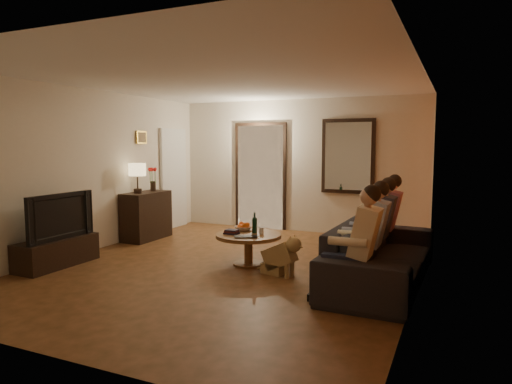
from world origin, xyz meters
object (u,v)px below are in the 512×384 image
at_px(dresser, 146,216).
at_px(laptop, 246,237).
at_px(person_c, 378,231).
at_px(person_b, 369,239).
at_px(tv, 55,216).
at_px(person_a, 359,250).
at_px(person_d, 385,223).
at_px(tv_stand, 57,252).
at_px(coffee_table, 249,249).
at_px(dog, 279,254).
at_px(table_lamp, 137,178).
at_px(wine_bottle, 255,222).
at_px(sofa, 381,253).
at_px(bowl, 244,228).

bearing_deg(dresser, laptop, -24.14).
height_order(person_c, laptop, person_c).
bearing_deg(person_b, tv, -169.59).
bearing_deg(dresser, person_c, -8.81).
height_order(person_a, person_d, same).
height_order(tv_stand, person_c, person_c).
bearing_deg(coffee_table, tv, -154.67).
xyz_separation_m(person_a, person_b, (0.00, 0.60, 0.00)).
xyz_separation_m(tv, person_d, (4.23, 1.98, -0.12)).
distance_m(tv, dog, 3.20).
distance_m(person_b, person_c, 0.60).
distance_m(table_lamp, tv_stand, 2.04).
xyz_separation_m(table_lamp, person_c, (4.23, -0.44, -0.53)).
bearing_deg(person_d, tv, -154.94).
height_order(tv, wine_bottle, tv).
xyz_separation_m(dresser, person_b, (4.23, -1.26, 0.17)).
xyz_separation_m(sofa, person_d, (-0.10, 0.90, 0.23)).
height_order(tv_stand, person_b, person_b).
relative_size(dresser, table_lamp, 1.79).
bearing_deg(person_a, coffee_table, 150.81).
bearing_deg(bowl, person_d, 16.91).
bearing_deg(person_a, tv, -177.60).
distance_m(tv_stand, laptop, 2.72).
height_order(sofa, coffee_table, sofa).
relative_size(bowl, wine_bottle, 0.84).
bearing_deg(tv_stand, person_a, 2.40).
xyz_separation_m(tv_stand, dog, (3.05, 0.87, 0.08)).
bearing_deg(tv, laptop, -70.94).
height_order(tv, person_c, person_c).
height_order(tv_stand, bowl, bowl).
height_order(coffee_table, bowl, bowl).
relative_size(tv_stand, person_c, 0.99).
bearing_deg(tv, dog, -74.10).
bearing_deg(wine_bottle, laptop, -82.50).
bearing_deg(dresser, tv, -90.00).
bearing_deg(wine_bottle, bowl, 152.45).
height_order(dresser, person_a, person_a).
bearing_deg(person_c, coffee_table, -173.16).
xyz_separation_m(person_d, coffee_table, (-1.77, -0.81, -0.38)).
bearing_deg(person_a, dog, 149.57).
bearing_deg(laptop, person_d, 5.08).
bearing_deg(person_b, person_d, 90.00).
distance_m(person_c, wine_bottle, 1.72).
bearing_deg(bowl, person_c, -0.23).
bearing_deg(person_b, sofa, 71.57).
xyz_separation_m(person_c, wine_bottle, (-1.72, -0.11, 0.01)).
bearing_deg(coffee_table, dresser, 160.57).
distance_m(tv_stand, person_d, 4.69).
relative_size(dresser, bowl, 3.74).
bearing_deg(person_b, coffee_table, 167.63).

